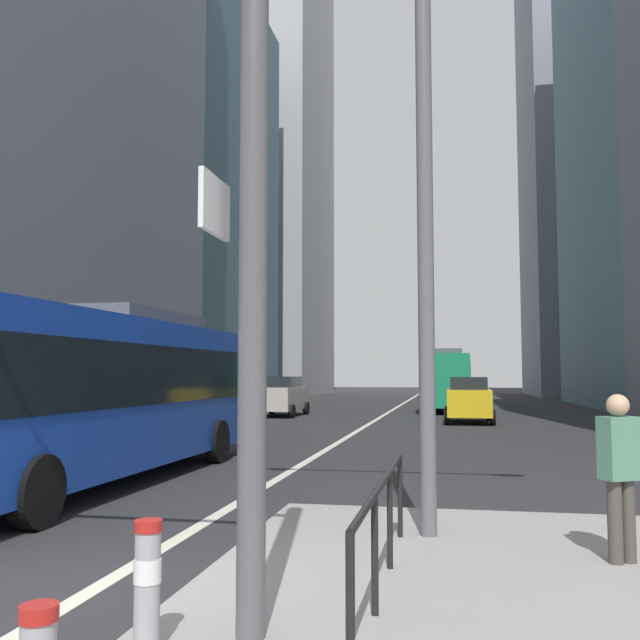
{
  "coord_description": "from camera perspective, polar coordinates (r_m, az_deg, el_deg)",
  "views": [
    {
      "loc": [
        3.45,
        -6.4,
        2.09
      ],
      "look_at": [
        -2.86,
        26.81,
        4.67
      ],
      "focal_mm": 39.4,
      "sensor_mm": 36.0,
      "label": 1
    }
  ],
  "objects": [
    {
      "name": "city_bus_blue_oncoming",
      "position": [
        14.04,
        -17.87,
        -5.19
      ],
      "size": [
        2.78,
        11.2,
        3.4
      ],
      "color": "#14389E",
      "rests_on": "ground"
    },
    {
      "name": "street_lamp_post",
      "position": [
        9.25,
        8.44,
        15.88
      ],
      "size": [
        5.5,
        0.32,
        8.0
      ],
      "color": "#56565B",
      "rests_on": "median_island"
    },
    {
      "name": "traffic_signal_gantry",
      "position": [
        6.49,
        -22.63,
        13.98
      ],
      "size": [
        5.87,
        0.65,
        6.0
      ],
      "color": "#515156",
      "rests_on": "median_island"
    },
    {
      "name": "ground_plane",
      "position": [
        26.7,
        3.34,
        -8.84
      ],
      "size": [
        160.0,
        160.0,
        0.0
      ],
      "primitive_type": "plane",
      "color": "#28282B"
    },
    {
      "name": "lane_centre_line",
      "position": [
        36.62,
        5.38,
        -7.6
      ],
      "size": [
        0.2,
        80.0,
        0.01
      ],
      "primitive_type": "cube",
      "color": "beige",
      "rests_on": "ground"
    },
    {
      "name": "pedestrian_railing",
      "position": [
        6.62,
        5.13,
        -14.95
      ],
      "size": [
        0.06,
        4.19,
        0.98
      ],
      "color": "black",
      "rests_on": "median_island"
    },
    {
      "name": "car_oncoming_mid",
      "position": [
        34.79,
        -3.14,
        -6.16
      ],
      "size": [
        2.12,
        4.34,
        1.94
      ],
      "color": "#B2A899",
      "rests_on": "ground"
    },
    {
      "name": "city_bus_red_receding",
      "position": [
        40.96,
        10.24,
        -4.64
      ],
      "size": [
        2.75,
        11.01,
        3.4
      ],
      "color": "#198456",
      "rests_on": "ground"
    },
    {
      "name": "car_receding_far",
      "position": [
        54.71,
        11.0,
        -5.43
      ],
      "size": [
        2.07,
        4.36,
        1.94
      ],
      "color": "silver",
      "rests_on": "ground"
    },
    {
      "name": "office_tower_left_mid",
      "position": [
        52.13,
        -11.7,
        10.07
      ],
      "size": [
        10.66,
        18.46,
        29.98
      ],
      "primitive_type": "cube",
      "color": "slate",
      "rests_on": "ground"
    },
    {
      "name": "bollard_right",
      "position": [
        5.35,
        -13.85,
        -19.77
      ],
      "size": [
        0.2,
        0.2,
        0.91
      ],
      "color": "#99999E",
      "rests_on": "median_island"
    },
    {
      "name": "car_receding_near",
      "position": [
        30.61,
        11.97,
        -6.33
      ],
      "size": [
        2.04,
        4.06,
        1.94
      ],
      "color": "gold",
      "rests_on": "ground"
    },
    {
      "name": "office_tower_left_far",
      "position": [
        75.48,
        -4.89,
        14.01
      ],
      "size": [
        12.7,
        17.09,
        51.7
      ],
      "primitive_type": "cube",
      "color": "#9E9EA3",
      "rests_on": "ground"
    },
    {
      "name": "office_tower_right_far",
      "position": [
        75.52,
        21.26,
        16.51
      ],
      "size": [
        12.72,
        16.39,
        57.23
      ],
      "primitive_type": "cube",
      "color": "slate",
      "rests_on": "ground"
    },
    {
      "name": "pedestrian_waiting",
      "position": [
        8.05,
        23.17,
        -11.01
      ],
      "size": [
        0.45,
        0.39,
        1.72
      ],
      "color": "#423D38",
      "rests_on": "median_island"
    }
  ]
}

